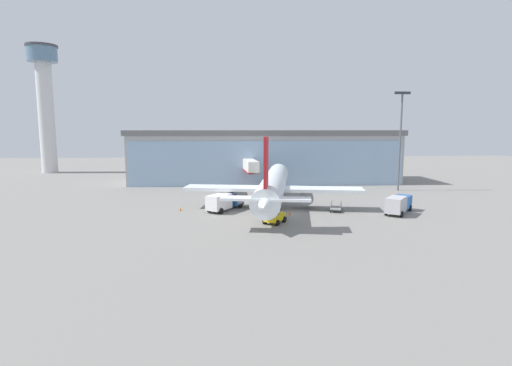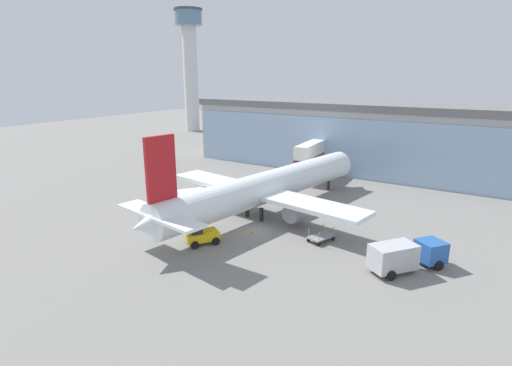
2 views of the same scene
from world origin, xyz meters
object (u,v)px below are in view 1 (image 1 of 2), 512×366
Objects in this scene: jet_bridge at (250,166)px; safety_cone_nose at (290,213)px; control_tower at (45,96)px; safety_cone_wingtip at (180,209)px; airplane at (273,186)px; catering_truck at (224,201)px; baggage_cart at (336,208)px; pushback_tug at (274,216)px; fuel_truck at (398,204)px; apron_light_mast at (401,133)px.

safety_cone_nose is at bearing -174.99° from jet_bridge.
safety_cone_wingtip is at bearing -52.82° from control_tower.
catering_truck is at bearing 115.61° from airplane.
catering_truck is 17.19m from baggage_cart.
airplane is (2.61, -20.75, -1.25)m from jet_bridge.
safety_cone_nose is (1.78, -6.09, -3.20)m from airplane.
airplane reaches higher than safety_cone_nose.
safety_cone_wingtip is (-13.49, 9.22, -0.70)m from pushback_tug.
catering_truck and fuel_truck have the same top height.
jet_bridge is 3.47× the size of pushback_tug.
baggage_cart is (17.04, -2.03, -0.97)m from catering_truck.
apron_light_mast is 5.34× the size of pushback_tug.
airplane is (-27.54, -15.38, -8.22)m from apron_light_mast.
fuel_truck reaches higher than safety_cone_nose.
safety_cone_wingtip is (-6.79, 0.16, -1.19)m from catering_truck.
fuel_truck is (76.17, -61.67, -20.10)m from control_tower.
catering_truck is 11.28m from pushback_tug.
safety_cone_wingtip is at bearing 166.04° from safety_cone_nose.
baggage_cart is at bearing -159.02° from jet_bridge.
catering_truck is (50.27, -57.49, -20.10)m from control_tower.
fuel_truck is at bearing -146.99° from jet_bridge.
jet_bridge is 0.36× the size of control_tower.
apron_light_mast reaches higher than fuel_truck.
control_tower reaches higher than baggage_cart.
airplane is at bearing -38.99° from catering_truck.
pushback_tug is at bearing 142.25° from fuel_truck.
control_tower is 4.92× the size of catering_truck.
control_tower reaches higher than airplane.
airplane reaches higher than safety_cone_wingtip.
apron_light_mast is 40.58m from pushback_tug.
baggage_cart is (67.31, -59.53, -21.07)m from control_tower.
jet_bridge is at bearing 35.15° from pushback_tug.
fuel_truck is at bearing -0.90° from safety_cone_nose.
control_tower reaches higher than jet_bridge.
catering_truck reaches higher than safety_cone_wingtip.
apron_light_mast is at bearing -24.99° from control_tower.
baggage_cart is at bearing 14.36° from safety_cone_nose.
fuel_truck is at bearing -43.16° from pushback_tug.
airplane reaches higher than baggage_cart.
safety_cone_nose is 1.00× the size of safety_cone_wingtip.
airplane is 19.22m from fuel_truck.
safety_cone_nose is (9.66, -3.92, -1.19)m from catering_truck.
airplane is 7.11m from safety_cone_nose.
jet_bridge is 27.56m from safety_cone_nose.
catering_truck is 26.24m from fuel_truck.
safety_cone_nose is at bearing -56.27° from baggage_cart.
control_tower reaches higher than safety_cone_nose.
fuel_truck is 2.24× the size of baggage_cart.
jet_bridge is at bearing 75.28° from fuel_truck.
fuel_truck reaches higher than pushback_tug.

